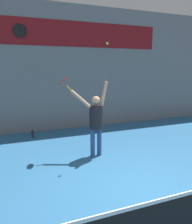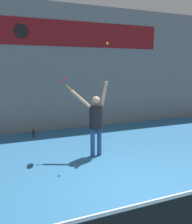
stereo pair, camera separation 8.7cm
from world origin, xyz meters
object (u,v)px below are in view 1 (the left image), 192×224
at_px(tennis_player, 96,119).
at_px(tennis_racket, 63,82).
at_px(tennis_ball, 107,43).
at_px(scoreboard_clock, 20,31).
at_px(water_bottle, 33,134).

distance_m(tennis_player, tennis_racket, 1.39).
bearing_deg(tennis_ball, tennis_racket, 152.40).
distance_m(scoreboard_clock, water_bottle, 3.79).
relative_size(tennis_ball, water_bottle, 0.22).
bearing_deg(tennis_player, tennis_racket, 151.52).
bearing_deg(tennis_ball, water_bottle, 125.88).
distance_m(scoreboard_clock, tennis_racket, 3.31).
bearing_deg(scoreboard_clock, tennis_player, -60.81).
bearing_deg(scoreboard_clock, tennis_ball, -58.12).
relative_size(scoreboard_clock, tennis_ball, 7.61).
height_order(tennis_racket, tennis_ball, tennis_ball).
bearing_deg(water_bottle, tennis_racket, -69.03).
distance_m(tennis_racket, water_bottle, 2.94).
relative_size(tennis_racket, water_bottle, 1.39).
relative_size(tennis_player, water_bottle, 7.30).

